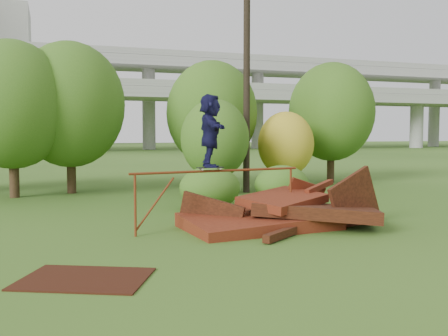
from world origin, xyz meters
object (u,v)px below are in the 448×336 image
object	(u,v)px
scrap_pile	(282,214)
skater	(210,131)
flat_plate	(85,279)
utility_pole	(247,64)

from	to	relation	value
scrap_pile	skater	size ratio (longest dim) A/B	2.99
flat_plate	utility_pole	world-z (taller)	utility_pole
flat_plate	utility_pole	bearing A→B (deg)	56.26
scrap_pile	utility_pole	size ratio (longest dim) A/B	0.53
skater	utility_pole	bearing A→B (deg)	-16.58
flat_plate	scrap_pile	bearing A→B (deg)	31.55
scrap_pile	utility_pole	bearing A→B (deg)	75.51
scrap_pile	flat_plate	xyz separation A→B (m)	(-5.30, -3.25, -0.33)
scrap_pile	flat_plate	size ratio (longest dim) A/B	2.64
flat_plate	utility_pole	xyz separation A→B (m)	(7.27, 10.88, 5.38)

